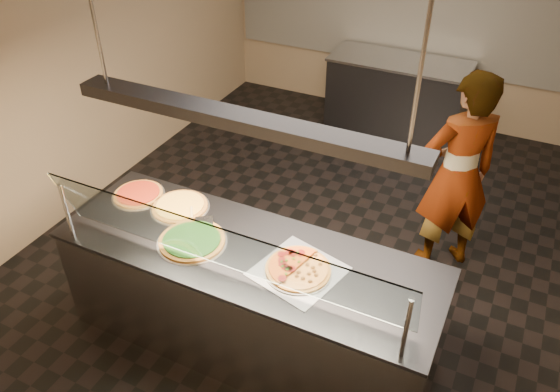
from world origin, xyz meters
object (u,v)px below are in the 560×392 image
at_px(sneeze_guard, 218,247).
at_px(pizza_tomato, 139,194).
at_px(pizza_cheese, 180,206).
at_px(serving_counter, 249,298).
at_px(heat_lamp_housing, 241,120).
at_px(perforated_tray, 298,271).
at_px(worker, 457,175).
at_px(half_pizza_sausage, 313,273).
at_px(half_pizza_pepperoni, 284,263).
at_px(prep_table, 397,95).
at_px(pizza_spatula, 197,216).
at_px(pizza_spinach, 192,240).

height_order(sneeze_guard, pizza_tomato, sneeze_guard).
height_order(sneeze_guard, pizza_cheese, sneeze_guard).
distance_m(serving_counter, heat_lamp_housing, 1.48).
height_order(perforated_tray, worker, worker).
distance_m(worker, heat_lamp_housing, 2.22).
bearing_deg(half_pizza_sausage, sneeze_guard, -148.95).
relative_size(half_pizza_pepperoni, prep_table, 0.27).
xyz_separation_m(serving_counter, heat_lamp_housing, (-0.00, -0.00, 1.48)).
relative_size(pizza_cheese, prep_table, 0.26).
distance_m(sneeze_guard, worker, 2.28).
distance_m(half_pizza_sausage, pizza_cheese, 1.25).
xyz_separation_m(serving_counter, pizza_spatula, (-0.51, 0.15, 0.49)).
distance_m(pizza_cheese, heat_lamp_housing, 1.25).
height_order(pizza_tomato, pizza_spatula, pizza_spatula).
bearing_deg(pizza_spatula, worker, 41.79).
bearing_deg(pizza_cheese, prep_table, 79.48).
distance_m(half_pizza_sausage, pizza_spatula, 1.04).
xyz_separation_m(sneeze_guard, heat_lamp_housing, (0.00, 0.34, 0.72)).
height_order(perforated_tray, pizza_spinach, pizza_spinach).
relative_size(serving_counter, pizza_spinach, 5.50).
relative_size(pizza_cheese, pizza_spatula, 1.67).
xyz_separation_m(sneeze_guard, pizza_spinach, (-0.39, 0.25, -0.28)).
bearing_deg(pizza_tomato, sneeze_guard, -26.68).
height_order(perforated_tray, half_pizza_pepperoni, half_pizza_pepperoni).
bearing_deg(worker, pizza_cheese, -0.66).
distance_m(half_pizza_sausage, pizza_tomato, 1.63).
bearing_deg(pizza_spinach, half_pizza_pepperoni, 4.55).
distance_m(sneeze_guard, pizza_spinach, 0.54).
relative_size(serving_counter, heat_lamp_housing, 1.20).
relative_size(prep_table, worker, 0.92).
height_order(sneeze_guard, perforated_tray, sneeze_guard).
relative_size(pizza_cheese, pizza_tomato, 1.10).
distance_m(serving_counter, pizza_tomato, 1.22).
bearing_deg(half_pizza_pepperoni, prep_table, 94.58).
bearing_deg(worker, half_pizza_sausage, 31.66).
xyz_separation_m(sneeze_guard, half_pizza_pepperoni, (0.31, 0.31, -0.26)).
relative_size(perforated_tray, pizza_spinach, 1.26).
relative_size(pizza_tomato, worker, 0.22).
relative_size(sneeze_guard, pizza_spatula, 9.32).
relative_size(half_pizza_pepperoni, worker, 0.25).
bearing_deg(worker, perforated_tray, 28.52).
xyz_separation_m(pizza_spinach, heat_lamp_housing, (0.39, 0.09, 1.00)).
relative_size(half_pizza_pepperoni, half_pizza_sausage, 1.00).
bearing_deg(worker, prep_table, -101.93).
relative_size(perforated_tray, worker, 0.34).
xyz_separation_m(pizza_tomato, heat_lamp_housing, (1.10, -0.21, 1.01)).
bearing_deg(pizza_spinach, prep_table, 84.65).
height_order(pizza_cheese, heat_lamp_housing, heat_lamp_housing).
distance_m(serving_counter, pizza_spatula, 0.73).
bearing_deg(half_pizza_sausage, perforated_tray, -179.46).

